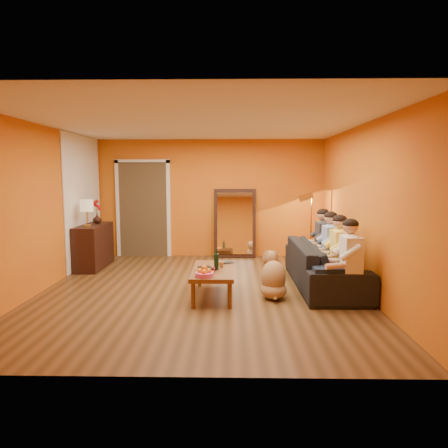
{
  "coord_description": "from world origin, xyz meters",
  "views": [
    {
      "loc": [
        0.48,
        -6.15,
        1.81
      ],
      "look_at": [
        0.35,
        0.5,
        1.0
      ],
      "focal_mm": 32.0,
      "sensor_mm": 36.0,
      "label": 1
    }
  ],
  "objects_px": {
    "wine_bottle": "(216,260)",
    "tumbler": "(221,265)",
    "table_lamp": "(87,213)",
    "floor_lamp": "(311,229)",
    "sofa": "(324,265)",
    "person_mid_left": "(340,255)",
    "sideboard": "(94,246)",
    "laptop": "(226,263)",
    "person_mid_right": "(331,248)",
    "mirror_frame": "(235,223)",
    "vase": "(97,219)",
    "person_far_left": "(351,263)",
    "coffee_table": "(213,283)",
    "dog": "(273,274)",
    "person_far_right": "(323,243)"
  },
  "relations": [
    {
      "from": "floor_lamp",
      "to": "person_mid_left",
      "type": "bearing_deg",
      "value": -77.75
    },
    {
      "from": "coffee_table",
      "to": "tumbler",
      "type": "distance_m",
      "value": 0.3
    },
    {
      "from": "table_lamp",
      "to": "wine_bottle",
      "type": "relative_size",
      "value": 1.65
    },
    {
      "from": "sofa",
      "to": "tumbler",
      "type": "xyz_separation_m",
      "value": [
        -1.68,
        -0.5,
        0.11
      ]
    },
    {
      "from": "wine_bottle",
      "to": "tumbler",
      "type": "distance_m",
      "value": 0.22
    },
    {
      "from": "coffee_table",
      "to": "tumbler",
      "type": "xyz_separation_m",
      "value": [
        0.12,
        0.12,
        0.25
      ]
    },
    {
      "from": "mirror_frame",
      "to": "sofa",
      "type": "relative_size",
      "value": 0.63
    },
    {
      "from": "sideboard",
      "to": "person_mid_left",
      "type": "relative_size",
      "value": 0.97
    },
    {
      "from": "table_lamp",
      "to": "wine_bottle",
      "type": "height_order",
      "value": "table_lamp"
    },
    {
      "from": "dog",
      "to": "vase",
      "type": "distance_m",
      "value": 4.01
    },
    {
      "from": "tumbler",
      "to": "wine_bottle",
      "type": "bearing_deg",
      "value": -112.38
    },
    {
      "from": "sideboard",
      "to": "laptop",
      "type": "relative_size",
      "value": 3.99
    },
    {
      "from": "sofa",
      "to": "vase",
      "type": "relative_size",
      "value": 13.07
    },
    {
      "from": "mirror_frame",
      "to": "floor_lamp",
      "type": "relative_size",
      "value": 1.06
    },
    {
      "from": "table_lamp",
      "to": "vase",
      "type": "height_order",
      "value": "table_lamp"
    },
    {
      "from": "table_lamp",
      "to": "floor_lamp",
      "type": "height_order",
      "value": "floor_lamp"
    },
    {
      "from": "sofa",
      "to": "tumbler",
      "type": "bearing_deg",
      "value": 106.51
    },
    {
      "from": "person_far_right",
      "to": "wine_bottle",
      "type": "bearing_deg",
      "value": -144.94
    },
    {
      "from": "person_mid_left",
      "to": "sideboard",
      "type": "bearing_deg",
      "value": 158.76
    },
    {
      "from": "sideboard",
      "to": "coffee_table",
      "type": "height_order",
      "value": "sideboard"
    },
    {
      "from": "mirror_frame",
      "to": "laptop",
      "type": "bearing_deg",
      "value": -93.69
    },
    {
      "from": "sofa",
      "to": "person_far_left",
      "type": "relative_size",
      "value": 1.98
    },
    {
      "from": "coffee_table",
      "to": "dog",
      "type": "distance_m",
      "value": 0.91
    },
    {
      "from": "table_lamp",
      "to": "sofa",
      "type": "relative_size",
      "value": 0.21
    },
    {
      "from": "mirror_frame",
      "to": "dog",
      "type": "bearing_deg",
      "value": -79.5
    },
    {
      "from": "person_mid_left",
      "to": "tumbler",
      "type": "relative_size",
      "value": 13.59
    },
    {
      "from": "dog",
      "to": "vase",
      "type": "xyz_separation_m",
      "value": [
        -3.34,
        2.14,
        0.59
      ]
    },
    {
      "from": "person_far_left",
      "to": "person_far_right",
      "type": "relative_size",
      "value": 1.0
    },
    {
      "from": "person_far_left",
      "to": "tumbler",
      "type": "xyz_separation_m",
      "value": [
        -1.81,
        0.5,
        -0.15
      ]
    },
    {
      "from": "sofa",
      "to": "person_mid_right",
      "type": "height_order",
      "value": "person_mid_right"
    },
    {
      "from": "person_mid_right",
      "to": "wine_bottle",
      "type": "distance_m",
      "value": 2.03
    },
    {
      "from": "dog",
      "to": "laptop",
      "type": "xyz_separation_m",
      "value": [
        -0.72,
        0.38,
        0.08
      ]
    },
    {
      "from": "person_far_right",
      "to": "person_far_left",
      "type": "bearing_deg",
      "value": -90.0
    },
    {
      "from": "person_mid_left",
      "to": "wine_bottle",
      "type": "bearing_deg",
      "value": -173.4
    },
    {
      "from": "tumbler",
      "to": "coffee_table",
      "type": "bearing_deg",
      "value": -135.0
    },
    {
      "from": "table_lamp",
      "to": "coffee_table",
      "type": "height_order",
      "value": "table_lamp"
    },
    {
      "from": "wine_bottle",
      "to": "laptop",
      "type": "xyz_separation_m",
      "value": [
        0.13,
        0.4,
        -0.14
      ]
    },
    {
      "from": "person_far_right",
      "to": "table_lamp",
      "type": "bearing_deg",
      "value": 176.09
    },
    {
      "from": "person_mid_left",
      "to": "tumbler",
      "type": "bearing_deg",
      "value": -178.51
    },
    {
      "from": "person_far_left",
      "to": "laptop",
      "type": "bearing_deg",
      "value": 157.24
    },
    {
      "from": "table_lamp",
      "to": "coffee_table",
      "type": "xyz_separation_m",
      "value": [
        2.44,
        -1.57,
        -0.9
      ]
    },
    {
      "from": "coffee_table",
      "to": "vase",
      "type": "distance_m",
      "value": 3.31
    },
    {
      "from": "floor_lamp",
      "to": "vase",
      "type": "distance_m",
      "value": 4.35
    },
    {
      "from": "coffee_table",
      "to": "floor_lamp",
      "type": "distance_m",
      "value": 2.99
    },
    {
      "from": "person_mid_left",
      "to": "person_mid_right",
      "type": "bearing_deg",
      "value": 90.0
    },
    {
      "from": "vase",
      "to": "floor_lamp",
      "type": "bearing_deg",
      "value": 1.83
    },
    {
      "from": "mirror_frame",
      "to": "floor_lamp",
      "type": "height_order",
      "value": "mirror_frame"
    },
    {
      "from": "mirror_frame",
      "to": "person_far_left",
      "type": "bearing_deg",
      "value": -64.61
    },
    {
      "from": "coffee_table",
      "to": "person_mid_right",
      "type": "relative_size",
      "value": 1.0
    },
    {
      "from": "tumbler",
      "to": "dog",
      "type": "bearing_deg",
      "value": -10.62
    }
  ]
}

